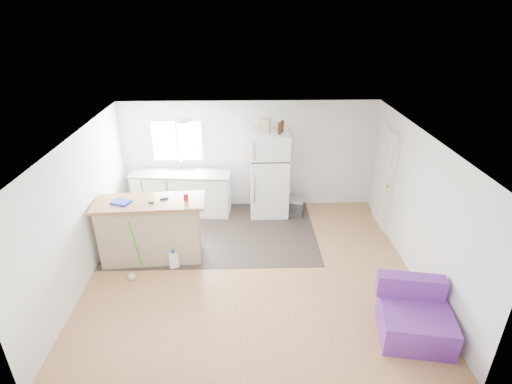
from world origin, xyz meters
TOP-DOWN VIEW (x-y plane):
  - room at (0.00, 0.00)m, footprint 5.51×5.01m
  - vinyl_zone at (-0.73, 1.25)m, footprint 4.05×2.50m
  - window at (-1.55, 2.49)m, footprint 1.18×0.06m
  - interior_door at (2.72, 1.55)m, footprint 0.11×0.92m
  - ceiling_fixture at (-1.20, 1.20)m, footprint 0.30×0.30m
  - kitchen_cabinets at (-1.48, 2.17)m, footprint 2.18×0.84m
  - peninsula at (-1.79, 0.40)m, footprint 1.93×0.83m
  - refrigerator at (0.41, 2.10)m, footprint 0.81×0.78m
  - cooler at (0.92, 2.00)m, footprint 0.60×0.48m
  - purple_seat at (2.23, -1.56)m, footprint 1.08×1.04m
  - cleaner_jug at (-1.37, 0.10)m, footprint 0.18×0.15m
  - mop at (-2.00, -0.20)m, footprint 0.21×0.33m
  - red_cup at (-1.12, 0.42)m, footprint 0.09×0.09m
  - blue_tray at (-2.21, 0.34)m, footprint 0.36×0.32m
  - tool_a at (-1.51, 0.46)m, footprint 0.15×0.09m
  - tool_b at (-1.70, 0.32)m, footprint 0.11×0.06m
  - cardboard_box at (0.32, 2.07)m, footprint 0.22×0.16m
  - bottle_left at (0.60, 1.98)m, footprint 0.08×0.08m
  - bottle_right at (0.67, 2.12)m, footprint 0.07×0.07m

SIDE VIEW (x-z plane):
  - vinyl_zone at x=-0.73m, z-range 0.00..0.00m
  - cleaner_jug at x=-1.37m, z-range -0.02..0.33m
  - cooler at x=0.92m, z-range 0.00..0.41m
  - mop at x=-2.00m, z-range -0.36..0.82m
  - purple_seat at x=2.23m, z-range -0.10..0.67m
  - kitchen_cabinets at x=-1.48m, z-range -0.13..1.10m
  - peninsula at x=-1.79m, z-range 0.01..1.17m
  - refrigerator at x=0.41m, z-range 0.00..1.83m
  - interior_door at x=2.72m, z-range -0.03..2.07m
  - tool_b at x=-1.70m, z-range 1.16..1.18m
  - tool_a at x=-1.51m, z-range 1.16..1.19m
  - blue_tray at x=-2.21m, z-range 1.16..1.19m
  - room at x=0.00m, z-range -0.01..2.41m
  - red_cup at x=-1.12m, z-range 1.16..1.28m
  - window at x=-1.55m, z-range 1.06..2.04m
  - bottle_left at x=0.60m, z-range 1.83..2.08m
  - bottle_right at x=0.67m, z-range 1.83..2.08m
  - cardboard_box at x=0.32m, z-range 1.83..2.13m
  - ceiling_fixture at x=-1.20m, z-range 2.32..2.40m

